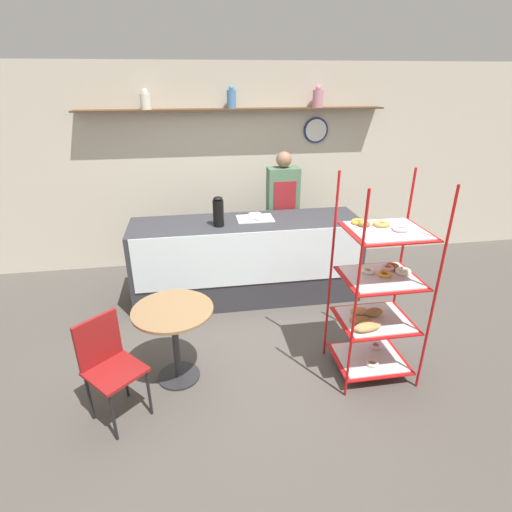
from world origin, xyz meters
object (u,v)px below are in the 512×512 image
object	(u,v)px
pastry_rack	(377,297)
cafe_table	(174,327)
donut_tray_counter	(256,217)
person_worker	(282,211)
cafe_chair	(107,359)
coffee_carafe	(218,212)

from	to	relation	value
pastry_rack	cafe_table	size ratio (longest dim) A/B	2.52
donut_tray_counter	cafe_table	bearing A→B (deg)	-123.31
person_worker	cafe_table	distance (m)	2.36
cafe_table	pastry_rack	bearing A→B (deg)	-5.93
pastry_rack	person_worker	world-z (taller)	pastry_rack
pastry_rack	cafe_table	distance (m)	1.76
cafe_chair	donut_tray_counter	bearing A→B (deg)	8.92
pastry_rack	coffee_carafe	xyz separation A→B (m)	(-1.24, 1.45, 0.37)
cafe_table	coffee_carafe	size ratio (longest dim) A/B	2.14
pastry_rack	cafe_chair	bearing A→B (deg)	-176.06
cafe_table	cafe_chair	size ratio (longest dim) A/B	0.84
person_worker	donut_tray_counter	xyz separation A→B (m)	(-0.43, -0.44, 0.08)
cafe_table	cafe_chair	distance (m)	0.60
pastry_rack	coffee_carafe	world-z (taller)	pastry_rack
pastry_rack	person_worker	xyz separation A→B (m)	(-0.36, 2.07, 0.14)
person_worker	coffee_carafe	xyz separation A→B (m)	(-0.87, -0.62, 0.23)
cafe_table	donut_tray_counter	size ratio (longest dim) A/B	1.71
pastry_rack	cafe_table	bearing A→B (deg)	174.07
cafe_table	donut_tray_counter	world-z (taller)	donut_tray_counter
pastry_rack	donut_tray_counter	bearing A→B (deg)	115.88
coffee_carafe	pastry_rack	bearing A→B (deg)	-49.50
cafe_chair	donut_tray_counter	xyz separation A→B (m)	(1.45, 1.78, 0.47)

